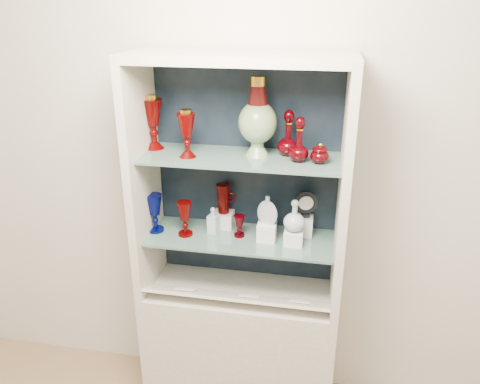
% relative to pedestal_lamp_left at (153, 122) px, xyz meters
% --- Properties ---
extents(wall_back, '(3.50, 0.02, 2.80)m').
position_rel_pedestal_lamp_left_xyz_m(wall_back, '(0.44, 0.15, -0.20)').
color(wall_back, beige).
rests_on(wall_back, ground).
extents(cabinet_base, '(1.00, 0.40, 0.75)m').
position_rel_pedestal_lamp_left_xyz_m(cabinet_base, '(0.44, -0.07, -1.23)').
color(cabinet_base, beige).
rests_on(cabinet_base, ground).
extents(cabinet_back_panel, '(0.98, 0.02, 1.15)m').
position_rel_pedestal_lamp_left_xyz_m(cabinet_back_panel, '(0.44, 0.12, -0.28)').
color(cabinet_back_panel, black).
rests_on(cabinet_back_panel, cabinet_base).
extents(cabinet_side_left, '(0.04, 0.40, 1.15)m').
position_rel_pedestal_lamp_left_xyz_m(cabinet_side_left, '(-0.04, -0.07, -0.28)').
color(cabinet_side_left, beige).
rests_on(cabinet_side_left, cabinet_base).
extents(cabinet_side_right, '(0.04, 0.40, 1.15)m').
position_rel_pedestal_lamp_left_xyz_m(cabinet_side_right, '(0.92, -0.07, -0.28)').
color(cabinet_side_right, beige).
rests_on(cabinet_side_right, cabinet_base).
extents(cabinet_top_cap, '(1.00, 0.40, 0.04)m').
position_rel_pedestal_lamp_left_xyz_m(cabinet_top_cap, '(0.44, -0.07, 0.32)').
color(cabinet_top_cap, beige).
rests_on(cabinet_top_cap, cabinet_side_left).
extents(shelf_lower, '(0.92, 0.34, 0.01)m').
position_rel_pedestal_lamp_left_xyz_m(shelf_lower, '(0.44, -0.05, -0.56)').
color(shelf_lower, slate).
rests_on(shelf_lower, cabinet_side_left).
extents(shelf_upper, '(0.92, 0.34, 0.01)m').
position_rel_pedestal_lamp_left_xyz_m(shelf_upper, '(0.44, -0.05, -0.14)').
color(shelf_upper, slate).
rests_on(shelf_upper, cabinet_side_left).
extents(label_ledge, '(0.92, 0.17, 0.09)m').
position_rel_pedestal_lamp_left_xyz_m(label_ledge, '(0.44, -0.18, -0.82)').
color(label_ledge, beige).
rests_on(label_ledge, cabinet_base).
extents(label_card_0, '(0.10, 0.06, 0.03)m').
position_rel_pedestal_lamp_left_xyz_m(label_card_0, '(0.75, -0.18, -0.81)').
color(label_card_0, white).
rests_on(label_card_0, label_ledge).
extents(label_card_1, '(0.10, 0.06, 0.03)m').
position_rel_pedestal_lamp_left_xyz_m(label_card_1, '(0.18, -0.18, -0.81)').
color(label_card_1, white).
rests_on(label_card_1, label_ledge).
extents(label_card_2, '(0.10, 0.06, 0.03)m').
position_rel_pedestal_lamp_left_xyz_m(label_card_2, '(0.51, -0.18, -0.81)').
color(label_card_2, white).
rests_on(label_card_2, label_ledge).
extents(pedestal_lamp_left, '(0.13, 0.13, 0.26)m').
position_rel_pedestal_lamp_left_xyz_m(pedestal_lamp_left, '(0.00, 0.00, 0.00)').
color(pedestal_lamp_left, '#4A0100').
rests_on(pedestal_lamp_left, shelf_upper).
extents(pedestal_lamp_right, '(0.10, 0.10, 0.22)m').
position_rel_pedestal_lamp_left_xyz_m(pedestal_lamp_right, '(0.20, -0.10, -0.02)').
color(pedestal_lamp_right, '#4A0100').
rests_on(pedestal_lamp_right, shelf_upper).
extents(enamel_urn, '(0.21, 0.21, 0.37)m').
position_rel_pedestal_lamp_left_xyz_m(enamel_urn, '(0.51, -0.02, 0.05)').
color(enamel_urn, '#073F21').
rests_on(enamel_urn, shelf_upper).
extents(ruby_decanter_a, '(0.12, 0.12, 0.23)m').
position_rel_pedestal_lamp_left_xyz_m(ruby_decanter_a, '(0.71, -0.07, -0.02)').
color(ruby_decanter_a, '#390003').
rests_on(ruby_decanter_a, shelf_upper).
extents(ruby_decanter_b, '(0.13, 0.13, 0.23)m').
position_rel_pedestal_lamp_left_xyz_m(ruby_decanter_b, '(0.65, 0.01, -0.02)').
color(ruby_decanter_b, '#390003').
rests_on(ruby_decanter_b, shelf_upper).
extents(lidded_bowl, '(0.11, 0.11, 0.10)m').
position_rel_pedestal_lamp_left_xyz_m(lidded_bowl, '(0.80, -0.08, -0.08)').
color(lidded_bowl, '#390003').
rests_on(lidded_bowl, shelf_upper).
extents(cobalt_goblet, '(0.10, 0.10, 0.20)m').
position_rel_pedestal_lamp_left_xyz_m(cobalt_goblet, '(0.00, -0.07, -0.45)').
color(cobalt_goblet, '#000546').
rests_on(cobalt_goblet, shelf_lower).
extents(ruby_goblet_tall, '(0.09, 0.09, 0.18)m').
position_rel_pedestal_lamp_left_xyz_m(ruby_goblet_tall, '(0.16, -0.08, -0.46)').
color(ruby_goblet_tall, '#4A0100').
rests_on(ruby_goblet_tall, shelf_lower).
extents(ruby_goblet_small, '(0.07, 0.07, 0.11)m').
position_rel_pedestal_lamp_left_xyz_m(ruby_goblet_small, '(0.43, -0.05, -0.50)').
color(ruby_goblet_small, '#390003').
rests_on(ruby_goblet_small, shelf_lower).
extents(riser_ruby_pitcher, '(0.10, 0.10, 0.08)m').
position_rel_pedestal_lamp_left_xyz_m(riser_ruby_pitcher, '(0.33, 0.05, -0.51)').
color(riser_ruby_pitcher, silver).
rests_on(riser_ruby_pitcher, shelf_lower).
extents(ruby_pitcher, '(0.13, 0.10, 0.16)m').
position_rel_pedestal_lamp_left_xyz_m(ruby_pitcher, '(0.33, 0.05, -0.39)').
color(ruby_pitcher, '#4A0100').
rests_on(ruby_pitcher, riser_ruby_pitcher).
extents(clear_square_bottle, '(0.06, 0.06, 0.14)m').
position_rel_pedestal_lamp_left_xyz_m(clear_square_bottle, '(0.29, -0.03, -0.48)').
color(clear_square_bottle, '#A9B9C3').
rests_on(clear_square_bottle, shelf_lower).
extents(riser_flat_flask, '(0.09, 0.09, 0.09)m').
position_rel_pedestal_lamp_left_xyz_m(riser_flat_flask, '(0.57, -0.06, -0.51)').
color(riser_flat_flask, silver).
rests_on(riser_flat_flask, shelf_lower).
extents(flat_flask, '(0.11, 0.07, 0.15)m').
position_rel_pedestal_lamp_left_xyz_m(flat_flask, '(0.57, -0.06, -0.39)').
color(flat_flask, '#A3AFB5').
rests_on(flat_flask, riser_flat_flask).
extents(riser_clear_round_decanter, '(0.09, 0.09, 0.07)m').
position_rel_pedestal_lamp_left_xyz_m(riser_clear_round_decanter, '(0.70, -0.08, -0.52)').
color(riser_clear_round_decanter, silver).
rests_on(riser_clear_round_decanter, shelf_lower).
extents(clear_round_decanter, '(0.11, 0.11, 0.15)m').
position_rel_pedestal_lamp_left_xyz_m(clear_round_decanter, '(0.70, -0.08, -0.40)').
color(clear_round_decanter, '#A9B9C3').
rests_on(clear_round_decanter, riser_clear_round_decanter).
extents(riser_cameo_medallion, '(0.08, 0.08, 0.10)m').
position_rel_pedestal_lamp_left_xyz_m(riser_cameo_medallion, '(0.75, 0.03, -0.50)').
color(riser_cameo_medallion, silver).
rests_on(riser_cameo_medallion, shelf_lower).
extents(cameo_medallion, '(0.12, 0.06, 0.14)m').
position_rel_pedestal_lamp_left_xyz_m(cameo_medallion, '(0.75, 0.03, -0.38)').
color(cameo_medallion, black).
rests_on(cameo_medallion, riser_cameo_medallion).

